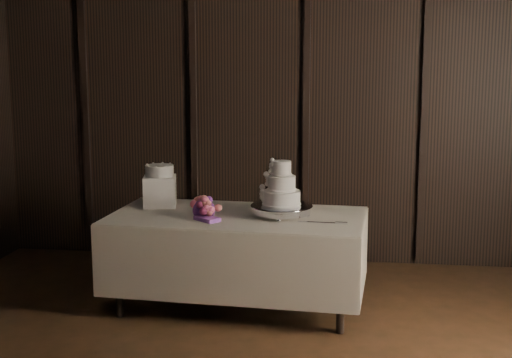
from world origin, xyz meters
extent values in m
cube|color=black|center=(0.00, 3.52, 1.50)|extent=(6.04, 0.04, 3.04)
cube|color=#F1E4D0|center=(-0.44, 2.05, 0.76)|extent=(2.04, 1.15, 0.01)
cube|color=white|center=(-0.44, 2.05, 0.35)|extent=(1.88, 1.02, 0.71)
cylinder|color=silver|center=(-0.09, 2.04, 0.81)|extent=(0.53, 0.53, 0.09)
cylinder|color=white|center=(-0.09, 2.04, 0.91)|extent=(0.29, 0.29, 0.12)
cylinder|color=white|center=(-0.09, 2.04, 1.02)|extent=(0.21, 0.21, 0.12)
cylinder|color=white|center=(-0.09, 2.04, 1.14)|extent=(0.14, 0.14, 0.12)
cube|color=white|center=(-1.13, 2.30, 0.89)|extent=(0.31, 0.31, 0.25)
cylinder|color=white|center=(-1.13, 2.30, 1.06)|extent=(0.30, 0.30, 0.09)
cube|color=silver|center=(0.19, 1.86, 0.77)|extent=(0.37, 0.05, 0.01)
camera|label=1|loc=(0.45, -3.33, 1.99)|focal=50.00mm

